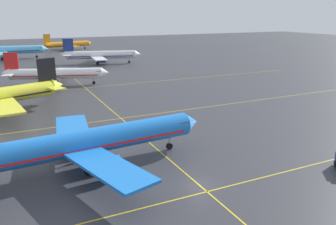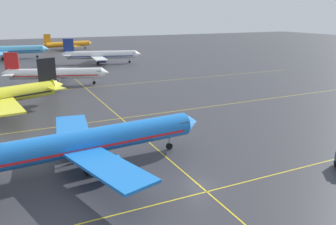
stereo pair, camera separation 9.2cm
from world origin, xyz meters
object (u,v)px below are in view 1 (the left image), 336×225
Objects in this scene: airliner_front_gate at (91,141)px; airliner_distant_taxiway at (67,44)px; airliner_third_row at (55,74)px; airliner_far_left_stand at (100,55)px; airliner_far_right_stand at (5,50)px.

airliner_front_gate reaches higher than airliner_distant_taxiway.
airliner_third_row is 0.92× the size of airliner_far_left_stand.
airliner_far_right_stand is at bearing 93.53° from airliner_front_gate.
airliner_far_left_stand is 68.72m from airliner_distant_taxiway.
airliner_far_right_stand is (-38.58, 36.95, 0.45)m from airliner_far_left_stand.
airliner_far_left_stand is 0.88× the size of airliner_far_right_stand.
airliner_third_row reaches higher than airliner_distant_taxiway.
airliner_front_gate is 1.17× the size of airliner_distant_taxiway.
airliner_distant_taxiway is (-2.92, 68.66, -0.42)m from airliner_far_left_stand.
airliner_far_left_stand is (25.70, 41.41, 0.28)m from airliner_third_row.
airliner_far_left_stand reaches higher than airliner_third_row.
airliner_front_gate is at bearing -86.47° from airliner_far_right_stand.
airliner_distant_taxiway is (22.78, 110.07, -0.14)m from airliner_third_row.
airliner_far_left_stand is (29.73, 106.73, -0.13)m from airliner_front_gate.
airliner_front_gate is at bearing -93.52° from airliner_third_row.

